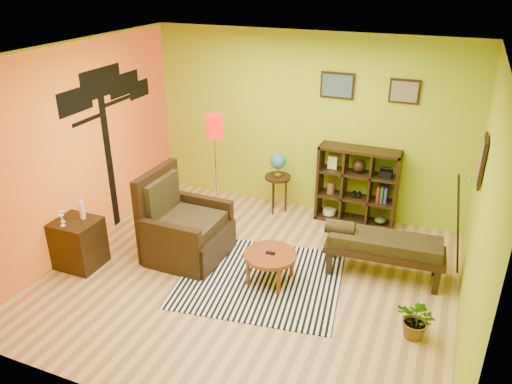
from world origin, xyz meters
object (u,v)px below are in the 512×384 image
at_px(coffee_table, 270,257).
at_px(floor_lamp, 215,136).
at_px(armchair, 183,231).
at_px(cube_shelf, 358,186).
at_px(potted_plant, 417,323).
at_px(globe_table, 278,168).
at_px(bench, 382,245).
at_px(side_cabinet, 79,243).

distance_m(coffee_table, floor_lamp, 2.18).
relative_size(armchair, cube_shelf, 1.00).
distance_m(floor_lamp, potted_plant, 3.83).
xyz_separation_m(globe_table, cube_shelf, (1.24, 0.13, -0.16)).
distance_m(floor_lamp, bench, 2.87).
bearing_deg(floor_lamp, armchair, -86.04).
bearing_deg(globe_table, floor_lamp, -146.84).
bearing_deg(coffee_table, globe_table, 107.52).
distance_m(coffee_table, armchair, 1.33).
bearing_deg(bench, globe_table, 147.12).
relative_size(floor_lamp, bench, 1.09).
xyz_separation_m(side_cabinet, potted_plant, (4.28, 0.23, -0.15)).
bearing_deg(bench, armchair, -168.08).
height_order(side_cabinet, potted_plant, side_cabinet).
xyz_separation_m(bench, potted_plant, (0.58, -1.06, -0.26)).
height_order(coffee_table, bench, bench).
relative_size(armchair, bench, 0.79).
distance_m(armchair, globe_table, 1.92).
height_order(bench, potted_plant, bench).
relative_size(coffee_table, potted_plant, 1.42).
bearing_deg(armchair, side_cabinet, -146.71).
relative_size(bench, potted_plant, 3.29).
distance_m(armchair, potted_plant, 3.19).
bearing_deg(side_cabinet, floor_lamp, 61.44).
bearing_deg(side_cabinet, armchair, 33.29).
relative_size(side_cabinet, globe_table, 0.97).
xyz_separation_m(armchair, side_cabinet, (-1.14, -0.75, -0.03)).
xyz_separation_m(armchair, potted_plant, (3.14, -0.52, -0.18)).
bearing_deg(floor_lamp, cube_shelf, 17.76).
bearing_deg(side_cabinet, potted_plant, 3.07).
bearing_deg(potted_plant, globe_table, 137.06).
relative_size(side_cabinet, bench, 0.64).
relative_size(coffee_table, globe_table, 0.66).
bearing_deg(side_cabinet, cube_shelf, 39.86).
bearing_deg(side_cabinet, coffee_table, 13.86).
distance_m(globe_table, bench, 2.20).
height_order(coffee_table, side_cabinet, side_cabinet).
bearing_deg(potted_plant, side_cabinet, -176.93).
distance_m(cube_shelf, bench, 1.45).
xyz_separation_m(coffee_table, armchair, (-1.32, 0.14, 0.02)).
height_order(armchair, potted_plant, armchair).
xyz_separation_m(floor_lamp, globe_table, (0.82, 0.53, -0.59)).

